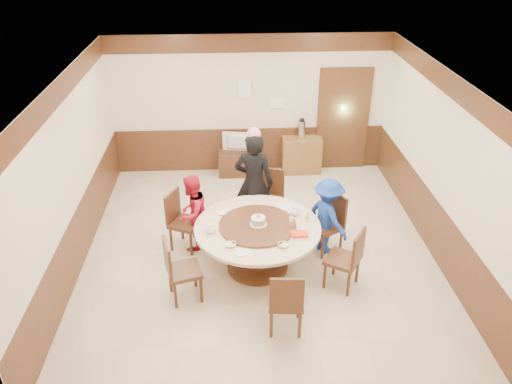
{
  "coord_description": "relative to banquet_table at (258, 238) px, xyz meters",
  "views": [
    {
      "loc": [
        -0.42,
        -6.54,
        4.76
      ],
      "look_at": [
        -0.05,
        -0.03,
        1.1
      ],
      "focal_mm": 35.0,
      "sensor_mm": 36.0,
      "label": 1
    }
  ],
  "objects": [
    {
      "name": "banquet_table",
      "position": [
        0.0,
        0.0,
        0.0
      ],
      "size": [
        1.86,
        1.86,
        0.78
      ],
      "color": "#462716",
      "rests_on": "ground"
    },
    {
      "name": "teapot_right",
      "position": [
        0.58,
        0.27,
        0.28
      ],
      "size": [
        0.17,
        0.15,
        0.13
      ],
      "primitive_type": "ellipsoid",
      "color": "white",
      "rests_on": "banquet_table"
    },
    {
      "name": "bowl_2",
      "position": [
        -0.4,
        -0.47,
        0.24
      ],
      "size": [
        0.15,
        0.15,
        0.04
      ],
      "primitive_type": "imported",
      "color": "white",
      "rests_on": "banquet_table"
    },
    {
      "name": "bowl_0",
      "position": [
        -0.52,
        0.36,
        0.23
      ],
      "size": [
        0.14,
        0.14,
        0.03
      ],
      "primitive_type": "imported",
      "color": "white",
      "rests_on": "banquet_table"
    },
    {
      "name": "bowl_1",
      "position": [
        0.32,
        -0.53,
        0.24
      ],
      "size": [
        0.15,
        0.15,
        0.05
      ],
      "primitive_type": "imported",
      "color": "white",
      "rests_on": "banquet_table"
    },
    {
      "name": "person_standing",
      "position": [
        0.01,
        1.09,
        0.35
      ],
      "size": [
        0.73,
        0.57,
        1.77
      ],
      "primitive_type": "imported",
      "rotation": [
        0.0,
        0.0,
        2.89
      ],
      "color": "black",
      "rests_on": "ground"
    },
    {
      "name": "chair_2",
      "position": [
        -1.13,
        0.62,
        -0.23
      ],
      "size": [
        0.59,
        0.58,
        0.97
      ],
      "rotation": [
        0.0,
        0.0,
        4.28
      ],
      "color": "#462716",
      "rests_on": "ground"
    },
    {
      "name": "chair_4",
      "position": [
        0.28,
        -1.31,
        -0.23
      ],
      "size": [
        0.48,
        0.48,
        0.97
      ],
      "rotation": [
        0.0,
        0.0,
        6.2
      ],
      "color": "#462716",
      "rests_on": "ground"
    },
    {
      "name": "tv_stand",
      "position": [
        -0.19,
        3.18,
        -0.28
      ],
      "size": [
        0.85,
        0.45,
        0.5
      ],
      "primitive_type": "cube",
      "color": "#462716",
      "rests_on": "ground"
    },
    {
      "name": "chair_3",
      "position": [
        -1.07,
        -0.62,
        -0.23
      ],
      "size": [
        0.55,
        0.55,
        0.97
      ],
      "rotation": [
        0.0,
        0.0,
        4.99
      ],
      "color": "#462716",
      "rests_on": "ground"
    },
    {
      "name": "teapot_left",
      "position": [
        -0.68,
        -0.13,
        0.28
      ],
      "size": [
        0.17,
        0.15,
        0.13
      ],
      "primitive_type": "ellipsoid",
      "color": "white",
      "rests_on": "banquet_table"
    },
    {
      "name": "person_red",
      "position": [
        -0.99,
        0.61,
        0.1
      ],
      "size": [
        0.72,
        0.77,
        1.27
      ],
      "primitive_type": "imported",
      "rotation": [
        0.0,
        0.0,
        4.22
      ],
      "color": "#B6182F",
      "rests_on": "ground"
    },
    {
      "name": "thermos",
      "position": [
        1.08,
        3.21,
        0.41
      ],
      "size": [
        0.15,
        0.15,
        0.38
      ],
      "primitive_type": "cylinder",
      "color": "silver",
      "rests_on": "side_cabinet"
    },
    {
      "name": "bowl_3",
      "position": [
        0.66,
        -0.16,
        0.24
      ],
      "size": [
        0.12,
        0.12,
        0.04
      ],
      "primitive_type": "imported",
      "color": "white",
      "rests_on": "banquet_table"
    },
    {
      "name": "chair_1",
      "position": [
        0.27,
        1.25,
        -0.23
      ],
      "size": [
        0.57,
        0.58,
        0.97
      ],
      "rotation": [
        0.0,
        0.0,
        2.77
      ],
      "color": "#462716",
      "rests_on": "ground"
    },
    {
      "name": "saucer_near",
      "position": [
        -0.25,
        -0.65,
        0.22
      ],
      "size": [
        0.18,
        0.18,
        0.01
      ],
      "primitive_type": "cylinder",
      "color": "white",
      "rests_on": "banquet_table"
    },
    {
      "name": "saucer_far",
      "position": [
        0.45,
        0.5,
        0.22
      ],
      "size": [
        0.18,
        0.18,
        0.01
      ],
      "primitive_type": "cylinder",
      "color": "white",
      "rests_on": "banquet_table"
    },
    {
      "name": "chair_0",
      "position": [
        1.12,
        0.41,
        -0.23
      ],
      "size": [
        0.6,
        0.6,
        0.97
      ],
      "rotation": [
        0.0,
        0.0,
        2.06
      ],
      "color": "#462716",
      "rests_on": "ground"
    },
    {
      "name": "room",
      "position": [
        0.06,
        0.44,
        0.55
      ],
      "size": [
        6.0,
        6.04,
        2.84
      ],
      "color": "beige",
      "rests_on": "ground"
    },
    {
      "name": "chair_5",
      "position": [
        1.2,
        -0.49,
        -0.23
      ],
      "size": [
        0.61,
        0.61,
        0.97
      ],
      "rotation": [
        0.0,
        0.0,
        7.27
      ],
      "color": "#462716",
      "rests_on": "ground"
    },
    {
      "name": "bottle_1",
      "position": [
        0.74,
        0.09,
        0.3
      ],
      "size": [
        0.06,
        0.06,
        0.16
      ],
      "primitive_type": "cylinder",
      "color": "white",
      "rests_on": "banquet_table"
    },
    {
      "name": "notice_right",
      "position": [
        0.6,
        3.38,
        0.92
      ],
      "size": [
        0.3,
        0.0,
        0.22
      ],
      "primitive_type": "cube",
      "color": "white",
      "rests_on": "room"
    },
    {
      "name": "birthday_cake",
      "position": [
        0.01,
        0.0,
        0.31
      ],
      "size": [
        0.26,
        0.26,
        0.18
      ],
      "color": "white",
      "rests_on": "banquet_table"
    },
    {
      "name": "person_blue",
      "position": [
        1.12,
        0.39,
        0.1
      ],
      "size": [
        0.82,
        0.95,
        1.27
      ],
      "primitive_type": "imported",
      "rotation": [
        0.0,
        0.0,
        2.1
      ],
      "color": "#183A9E",
      "rests_on": "ground"
    },
    {
      "name": "shrimp_platter",
      "position": [
        0.58,
        -0.3,
        0.24
      ],
      "size": [
        0.3,
        0.2,
        0.06
      ],
      "color": "white",
      "rests_on": "banquet_table"
    },
    {
      "name": "television",
      "position": [
        -0.19,
        3.18,
        0.16
      ],
      "size": [
        0.69,
        0.2,
        0.4
      ],
      "primitive_type": "imported",
      "rotation": [
        0.0,
        0.0,
        2.99
      ],
      "color": "gray",
      "rests_on": "tv_stand"
    },
    {
      "name": "bottle_0",
      "position": [
        0.49,
        -0.04,
        0.3
      ],
      "size": [
        0.06,
        0.06,
        0.16
      ],
      "primitive_type": "cylinder",
      "color": "white",
      "rests_on": "banquet_table"
    },
    {
      "name": "notice_left",
      "position": [
        -0.05,
        3.38,
        1.22
      ],
      "size": [
        0.25,
        0.0,
        0.35
      ],
      "primitive_type": "cube",
      "color": "white",
      "rests_on": "room"
    },
    {
      "name": "side_cabinet",
      "position": [
        1.1,
        3.21,
        -0.16
      ],
      "size": [
        0.8,
        0.4,
        0.75
      ],
      "primitive_type": "cube",
      "color": "brown",
      "rests_on": "ground"
    }
  ]
}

